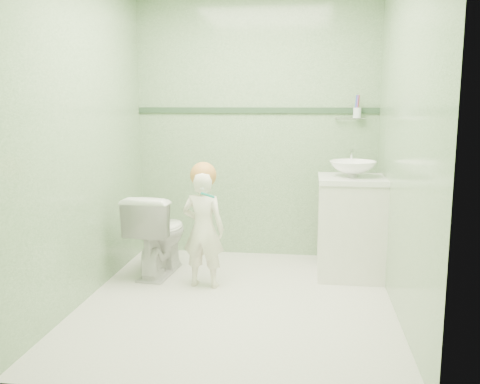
# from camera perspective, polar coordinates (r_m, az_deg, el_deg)

# --- Properties ---
(ground) EXTENTS (2.50, 2.50, 0.00)m
(ground) POSITION_cam_1_polar(r_m,az_deg,el_deg) (3.84, -0.30, -11.93)
(ground) COLOR beige
(ground) RESTS_ON ground
(room_shell) EXTENTS (2.50, 2.54, 2.40)m
(room_shell) POSITION_cam_1_polar(r_m,az_deg,el_deg) (3.58, -0.32, 6.24)
(room_shell) COLOR #7AA172
(room_shell) RESTS_ON ground
(trim_stripe) EXTENTS (2.20, 0.02, 0.05)m
(trim_stripe) POSITION_cam_1_polar(r_m,az_deg,el_deg) (4.80, 1.73, 8.92)
(trim_stripe) COLOR #2F4B32
(trim_stripe) RESTS_ON room_shell
(vanity) EXTENTS (0.52, 0.50, 0.80)m
(vanity) POSITION_cam_1_polar(r_m,az_deg,el_deg) (4.37, 11.98, -3.95)
(vanity) COLOR silver
(vanity) RESTS_ON ground
(counter) EXTENTS (0.54, 0.52, 0.04)m
(counter) POSITION_cam_1_polar(r_m,az_deg,el_deg) (4.29, 12.18, 1.38)
(counter) COLOR white
(counter) RESTS_ON vanity
(basin) EXTENTS (0.37, 0.37, 0.13)m
(basin) POSITION_cam_1_polar(r_m,az_deg,el_deg) (4.28, 12.22, 2.49)
(basin) COLOR white
(basin) RESTS_ON counter
(faucet) EXTENTS (0.03, 0.13, 0.18)m
(faucet) POSITION_cam_1_polar(r_m,az_deg,el_deg) (4.46, 12.07, 3.80)
(faucet) COLOR silver
(faucet) RESTS_ON counter
(cup_holder) EXTENTS (0.26, 0.07, 0.21)m
(cup_holder) POSITION_cam_1_polar(r_m,az_deg,el_deg) (4.73, 12.59, 8.47)
(cup_holder) COLOR silver
(cup_holder) RESTS_ON room_shell
(toilet) EXTENTS (0.44, 0.70, 0.68)m
(toilet) POSITION_cam_1_polar(r_m,az_deg,el_deg) (4.41, -8.90, -4.51)
(toilet) COLOR white
(toilet) RESTS_ON ground
(toddler) EXTENTS (0.35, 0.25, 0.91)m
(toddler) POSITION_cam_1_polar(r_m,az_deg,el_deg) (4.03, -4.03, -4.11)
(toddler) COLOR #EDE5CD
(toddler) RESTS_ON ground
(hair_cap) EXTENTS (0.20, 0.20, 0.20)m
(hair_cap) POSITION_cam_1_polar(r_m,az_deg,el_deg) (3.98, -4.03, 1.85)
(hair_cap) COLOR #BE7E3C
(hair_cap) RESTS_ON toddler
(teal_toothbrush) EXTENTS (0.11, 0.14, 0.08)m
(teal_toothbrush) POSITION_cam_1_polar(r_m,az_deg,el_deg) (3.83, -3.61, -0.27)
(teal_toothbrush) COLOR teal
(teal_toothbrush) RESTS_ON toddler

